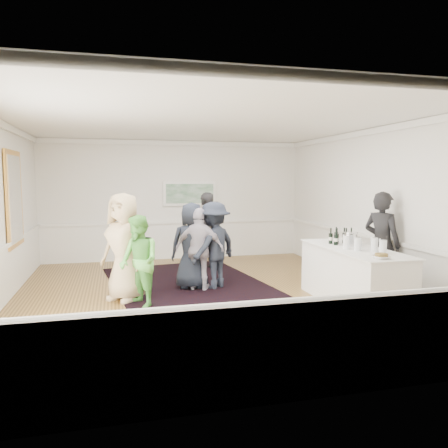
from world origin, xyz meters
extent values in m
plane|color=olive|center=(0.00, 0.00, 0.00)|extent=(8.00, 8.00, 0.00)
cube|color=white|center=(0.00, 0.00, 3.20)|extent=(7.00, 8.00, 0.02)
cube|color=white|center=(3.50, 0.00, 1.60)|extent=(0.02, 8.00, 3.20)
cube|color=white|center=(0.00, 4.00, 1.60)|extent=(7.00, 0.02, 3.20)
cube|color=white|center=(0.00, -4.00, 1.60)|extent=(7.00, 0.02, 3.20)
cube|color=gold|center=(-3.46, 1.30, 1.80)|extent=(0.04, 1.25, 1.85)
cube|color=white|center=(-3.43, 1.30, 1.80)|extent=(0.01, 1.05, 1.65)
cube|color=white|center=(0.40, 3.95, 1.78)|extent=(1.44, 0.05, 0.66)
cube|color=#256438|center=(0.40, 3.92, 1.78)|extent=(1.30, 0.01, 0.52)
cube|color=black|center=(-0.17, 1.20, 0.01)|extent=(3.47, 4.26, 0.02)
cube|color=white|center=(2.42, -1.13, 0.49)|extent=(0.87, 2.39, 0.98)
cube|color=white|center=(2.42, -1.13, 0.98)|extent=(0.93, 2.45, 0.02)
imported|color=black|center=(3.20, -0.76, 0.98)|extent=(0.73, 0.84, 1.95)
imported|color=tan|center=(-1.44, 0.10, 0.97)|extent=(1.10, 1.11, 1.93)
imported|color=#5AB749|center=(-1.21, -0.37, 0.79)|extent=(0.87, 0.95, 1.58)
imported|color=silver|center=(0.00, 0.49, 0.81)|extent=(1.03, 0.72, 1.63)
imported|color=#1B212E|center=(0.31, 0.57, 0.87)|extent=(1.28, 1.18, 1.73)
imported|color=black|center=(0.52, 2.42, 0.93)|extent=(0.81, 0.75, 1.86)
imported|color=#1B212E|center=(-0.12, 0.65, 0.86)|extent=(0.95, 0.73, 1.72)
cylinder|color=#6FB340|center=(2.32, -1.39, 1.11)|extent=(0.12, 0.12, 0.24)
cylinder|color=#D03D55|center=(2.56, -1.50, 1.11)|extent=(0.12, 0.12, 0.24)
cylinder|color=#62A73B|center=(2.23, -1.17, 1.11)|extent=(0.12, 0.12, 0.24)
cylinder|color=white|center=(2.54, -1.77, 1.11)|extent=(0.12, 0.12, 0.24)
cylinder|color=#BD832F|center=(2.35, -1.35, 1.11)|extent=(0.12, 0.12, 0.24)
cylinder|color=silver|center=(2.48, -0.87, 1.11)|extent=(0.26, 0.26, 0.25)
imported|color=white|center=(2.28, -2.12, 1.02)|extent=(0.26, 0.26, 0.06)
cylinder|color=olive|center=(2.28, -2.12, 1.05)|extent=(0.19, 0.19, 0.04)
camera|label=1|loc=(-1.58, -7.80, 2.19)|focal=35.00mm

